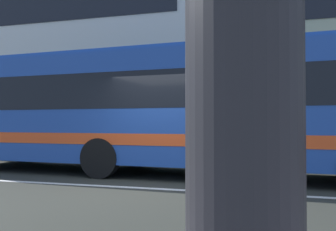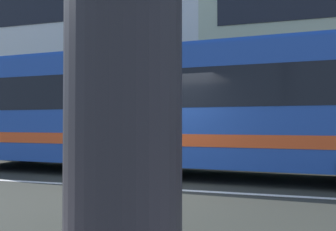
% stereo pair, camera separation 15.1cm
% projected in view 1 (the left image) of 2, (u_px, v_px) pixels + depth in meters
% --- Properties ---
extents(ground_plane, '(160.00, 160.00, 0.00)m').
position_uv_depth(ground_plane, '(150.00, 189.00, 7.36)').
color(ground_plane, '#2D2F27').
extents(lane_centre_line, '(60.00, 0.16, 0.01)m').
position_uv_depth(lane_centre_line, '(150.00, 188.00, 7.36)').
color(lane_centre_line, silver).
rests_on(lane_centre_line, ground_plane).
extents(hedge_row_far, '(12.13, 1.10, 0.79)m').
position_uv_depth(hedge_row_far, '(123.00, 149.00, 13.40)').
color(hedge_row_far, '#28571F').
rests_on(hedge_row_far, ground_plane).
extents(apartment_block_left, '(22.08, 8.15, 13.84)m').
position_uv_depth(apartment_block_left, '(42.00, 39.00, 23.06)').
color(apartment_block_left, silver).
rests_on(apartment_block_left, ground_plane).
extents(transit_bus, '(12.30, 3.15, 3.29)m').
position_uv_depth(transit_bus, '(146.00, 107.00, 9.64)').
color(transit_bus, '#204698').
rests_on(transit_bus, ground_plane).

